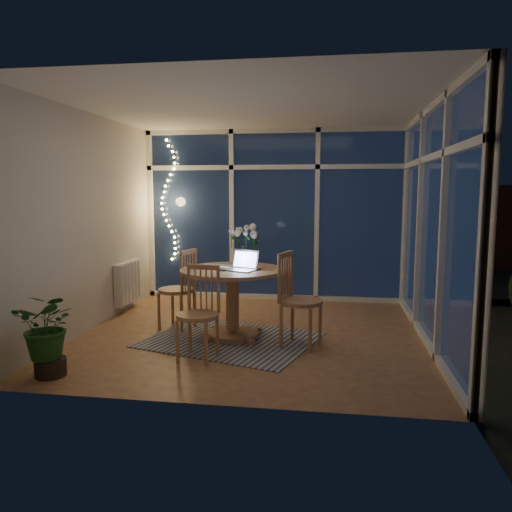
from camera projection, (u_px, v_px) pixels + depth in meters
name	position (u px, v px, depth m)	size (l,w,h in m)	color
floor	(254.00, 334.00, 5.87)	(4.00, 4.00, 0.00)	brown
ceiling	(254.00, 107.00, 5.54)	(4.00, 4.00, 0.00)	silver
wall_back	(274.00, 215.00, 7.66)	(4.00, 0.04, 2.60)	beige
wall_front	(213.00, 240.00, 3.74)	(4.00, 0.04, 2.60)	beige
wall_left	(90.00, 222.00, 6.00)	(0.04, 4.00, 2.60)	beige
wall_right	(436.00, 225.00, 5.40)	(0.04, 4.00, 2.60)	beige
window_wall_back	(274.00, 215.00, 7.62)	(4.00, 0.10, 2.60)	white
window_wall_right	(432.00, 225.00, 5.41)	(0.10, 4.00, 2.60)	white
radiator	(128.00, 282.00, 6.99)	(0.10, 0.70, 0.58)	silver
fairy_lights	(168.00, 200.00, 7.76)	(0.24, 0.10, 1.85)	#FFD466
garden_patio	(313.00, 272.00, 10.70)	(12.00, 6.00, 0.10)	black
garden_fence	(292.00, 226.00, 11.15)	(11.00, 0.08, 1.80)	#3B2415
neighbour_roof	(312.00, 172.00, 13.87)	(7.00, 3.00, 2.20)	#363941
garden_shrubs	(240.00, 257.00, 9.27)	(0.90, 0.90, 0.90)	black
rug	(231.00, 340.00, 5.62)	(1.78, 1.43, 0.01)	beige
dining_table	(232.00, 304.00, 5.66)	(1.17, 1.17, 0.80)	olive
chair_left	(176.00, 288.00, 6.07)	(0.46, 0.46, 0.99)	olive
chair_right	(301.00, 299.00, 5.33)	(0.48, 0.48, 1.03)	olive
chair_front	(197.00, 313.00, 4.90)	(0.44, 0.44, 0.95)	olive
laptop	(240.00, 260.00, 5.47)	(0.33, 0.28, 0.24)	silver
flower_vase	(243.00, 257.00, 5.85)	(0.20, 0.20, 0.21)	silver
bowl	(256.00, 268.00, 5.57)	(0.15, 0.15, 0.04)	white
newspapers	(215.00, 266.00, 5.77)	(0.37, 0.29, 0.01)	silver
phone	(222.00, 270.00, 5.48)	(0.10, 0.05, 0.01)	black
potted_plant	(49.00, 335.00, 4.49)	(0.54, 0.47, 0.76)	#1B4D1C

